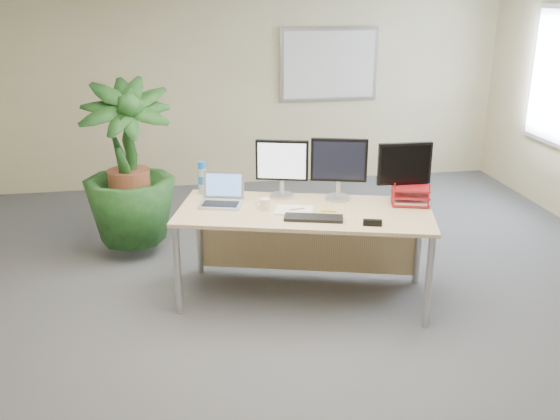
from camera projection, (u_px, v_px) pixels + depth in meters
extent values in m
plane|color=#494A4F|center=(296.00, 337.00, 4.75)|extent=(8.00, 8.00, 0.00)
cube|color=#C5B68B|center=(237.00, 82.00, 7.99)|extent=(7.00, 0.04, 2.70)
cube|color=#BBBBC0|center=(329.00, 65.00, 8.09)|extent=(1.30, 0.03, 0.95)
cube|color=white|center=(329.00, 65.00, 8.07)|extent=(1.20, 0.01, 0.85)
cube|color=tan|center=(305.00, 212.00, 5.09)|extent=(2.23, 1.40, 0.03)
cube|color=tan|center=(307.00, 238.00, 5.60)|extent=(1.90, 0.55, 0.64)
cylinder|color=#B0AFB4|center=(178.00, 271.00, 4.96)|extent=(0.05, 0.05, 0.76)
cylinder|color=#B0AFB4|center=(429.00, 282.00, 4.77)|extent=(0.05, 0.05, 0.76)
cylinder|color=#B0AFB4|center=(199.00, 234.00, 5.68)|extent=(0.05, 0.05, 0.76)
cylinder|color=#B0AFB4|center=(418.00, 243.00, 5.49)|extent=(0.05, 0.05, 0.76)
imported|color=#143714|center=(129.00, 182.00, 5.97)|extent=(0.91, 0.91, 1.50)
cylinder|color=#B0AFB4|center=(282.00, 195.00, 5.40)|extent=(0.20, 0.20, 0.02)
cylinder|color=#B0AFB4|center=(282.00, 188.00, 5.38)|extent=(0.04, 0.04, 0.12)
cube|color=black|center=(282.00, 160.00, 5.30)|extent=(0.44, 0.16, 0.35)
cube|color=silver|center=(282.00, 161.00, 5.27)|extent=(0.39, 0.12, 0.31)
cylinder|color=#B0AFB4|center=(338.00, 198.00, 5.35)|extent=(0.22, 0.22, 0.02)
cylinder|color=#B0AFB4|center=(338.00, 189.00, 5.32)|extent=(0.04, 0.04, 0.13)
cube|color=black|center=(339.00, 160.00, 5.23)|extent=(0.47, 0.17, 0.37)
cube|color=black|center=(339.00, 161.00, 5.21)|extent=(0.42, 0.12, 0.32)
cylinder|color=#B0AFB4|center=(402.00, 200.00, 5.29)|extent=(0.21, 0.21, 0.02)
cylinder|color=#B0AFB4|center=(403.00, 192.00, 5.26)|extent=(0.04, 0.04, 0.12)
cube|color=black|center=(405.00, 164.00, 5.18)|extent=(0.46, 0.05, 0.35)
cube|color=black|center=(406.00, 164.00, 5.15)|extent=(0.41, 0.01, 0.31)
cube|color=#BBBABF|center=(221.00, 205.00, 5.18)|extent=(0.40, 0.33, 0.02)
cube|color=black|center=(220.00, 204.00, 5.17)|extent=(0.32, 0.23, 0.00)
cube|color=#BBBABF|center=(224.00, 185.00, 5.28)|extent=(0.35, 0.15, 0.23)
cube|color=#578CE1|center=(224.00, 185.00, 5.28)|extent=(0.30, 0.12, 0.19)
cube|color=black|center=(314.00, 218.00, 4.88)|extent=(0.48, 0.27, 0.03)
cylinder|color=silver|center=(265.00, 204.00, 5.08)|extent=(0.08, 0.08, 0.09)
torus|color=silver|center=(259.00, 204.00, 5.07)|extent=(0.07, 0.03, 0.06)
cube|color=silver|center=(294.00, 210.00, 5.06)|extent=(0.36, 0.31, 0.01)
cylinder|color=orange|center=(297.00, 209.00, 5.05)|extent=(0.13, 0.03, 0.01)
cylinder|color=yellow|center=(329.00, 211.00, 5.04)|extent=(0.12, 0.05, 0.02)
cylinder|color=#ABBBC9|center=(202.00, 181.00, 5.46)|extent=(0.07, 0.07, 0.23)
cylinder|color=blue|center=(202.00, 165.00, 5.41)|extent=(0.07, 0.07, 0.06)
cylinder|color=blue|center=(202.00, 180.00, 5.45)|extent=(0.07, 0.07, 0.07)
cube|color=maroon|center=(410.00, 202.00, 5.22)|extent=(0.36, 0.31, 0.01)
cube|color=maroon|center=(410.00, 195.00, 5.20)|extent=(0.36, 0.31, 0.01)
cube|color=maroon|center=(411.00, 188.00, 5.18)|extent=(0.36, 0.31, 0.01)
cube|color=silver|center=(410.00, 201.00, 5.22)|extent=(0.32, 0.27, 0.02)
cube|color=black|center=(372.00, 223.00, 4.75)|extent=(0.15, 0.08, 0.05)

